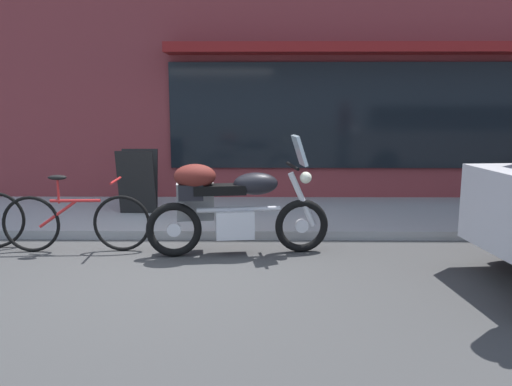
# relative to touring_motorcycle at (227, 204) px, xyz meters

# --- Properties ---
(ground_plane) EXTENTS (80.00, 80.00, 0.00)m
(ground_plane) POSITION_rel_touring_motorcycle_xyz_m (-0.61, -0.55, -0.60)
(ground_plane) COLOR #3B3B3B
(touring_motorcycle) EXTENTS (2.14, 0.65, 1.40)m
(touring_motorcycle) POSITION_rel_touring_motorcycle_xyz_m (0.00, 0.00, 0.00)
(touring_motorcycle) COLOR black
(touring_motorcycle) RESTS_ON ground_plane
(parked_bicycle) EXTENTS (1.75, 0.48, 0.93)m
(parked_bicycle) POSITION_rel_touring_motorcycle_xyz_m (-1.82, 0.08, -0.23)
(parked_bicycle) COLOR black
(parked_bicycle) RESTS_ON ground_plane
(sandwich_board_sign) EXTENTS (0.55, 0.42, 0.95)m
(sandwich_board_sign) POSITION_rel_touring_motorcycle_xyz_m (-1.46, 1.74, -0.00)
(sandwich_board_sign) COLOR black
(sandwich_board_sign) RESTS_ON sidewalk_curb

